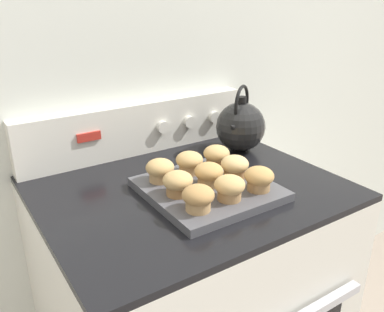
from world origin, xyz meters
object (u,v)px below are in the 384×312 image
Objects in this scene: muffin_pan at (208,189)px; tea_kettle at (240,126)px; muffin_r0_c1 at (230,187)px; muffin_r2_c0 at (160,170)px; muffin_r1_c2 at (235,166)px; muffin_r0_c0 at (198,198)px; muffin_r1_c0 at (178,183)px; muffin_r1_c1 at (209,174)px; muffin_r0_c2 at (259,178)px; muffin_r2_c1 at (189,162)px; muffin_r2_c2 at (216,155)px.

muffin_pan is 0.34m from tea_kettle.
muffin_r2_c0 is at bearing 116.22° from muffin_r0_c1.
muffin_r1_c2 reaches higher than muffin_pan.
muffin_r0_c0 is (-0.09, -0.09, 0.04)m from muffin_pan.
muffin_r1_c1 is at bearing 0.76° from muffin_r1_c0.
muffin_r0_c0 is 0.35× the size of tea_kettle.
muffin_r1_c1 is at bearing 87.98° from muffin_r0_c1.
muffin_r0_c1 is 0.20m from muffin_r2_c0.
muffin_r0_c2 is (0.19, 0.00, 0.00)m from muffin_r0_c0.
muffin_r1_c2 is 0.13m from muffin_r2_c1.
muffin_r2_c0 is 0.35× the size of tea_kettle.
muffin_r0_c1 is at bearing 179.77° from muffin_r0_c2.
muffin_r1_c2 is at bearing -26.52° from muffin_r2_c0.
muffin_r0_c1 and muffin_r1_c1 have the same top height.
muffin_r0_c0 is 0.26m from muffin_r2_c2.
muffin_r2_c2 is (0.18, 0.00, 0.00)m from muffin_r2_c0.
muffin_r2_c2 is (0.01, 0.09, 0.00)m from muffin_r1_c2.
muffin_r1_c0 is at bearing -91.05° from muffin_r2_c0.
muffin_r1_c1 is (0.09, 0.00, 0.00)m from muffin_r1_c0.
muffin_r2_c0 is (-0.18, 0.18, 0.00)m from muffin_r0_c2.
muffin_r0_c1 is 0.13m from muffin_r1_c0.
tea_kettle is at bearing 47.34° from muffin_r1_c2.
muffin_r0_c0 and muffin_r2_c0 have the same top height.
muffin_r0_c1 is at bearing -117.67° from muffin_r2_c2.
muffin_pan is 0.10m from muffin_r0_c1.
muffin_r0_c2 is 0.21m from muffin_r1_c0.
muffin_r1_c2 is at bearing 27.33° from muffin_r0_c0.
muffin_r2_c0 is at bearing 88.95° from muffin_r1_c0.
muffin_r2_c1 is at bearing 116.10° from muffin_r0_c2.
muffin_r1_c1 is 0.09m from muffin_r1_c2.
muffin_r2_c1 is at bearing 44.78° from muffin_r1_c0.
muffin_r2_c0 is 0.37m from tea_kettle.
muffin_r2_c2 is at bearing 86.62° from muffin_r1_c2.
muffin_r1_c2 is (0.09, 0.09, 0.00)m from muffin_r0_c1.
muffin_r0_c1 is at bearing 1.33° from muffin_r0_c0.
muffin_r0_c1 is 1.00× the size of muffin_r1_c1.
muffin_r0_c0 is at bearing -135.49° from muffin_pan.
muffin_r0_c0 is at bearing -179.45° from muffin_r0_c2.
muffin_r0_c2 is 1.00× the size of muffin_r2_c0.
muffin_r0_c2 is 0.26m from muffin_r2_c0.
muffin_r0_c2 is 1.00× the size of muffin_r1_c2.
muffin_r1_c0 is at bearing 154.14° from muffin_r0_c2.
muffin_pan is at bearing 135.52° from muffin_r0_c2.
muffin_pan is 4.16× the size of muffin_r2_c1.
muffin_r1_c1 is (-0.09, 0.09, 0.00)m from muffin_r0_c2.
muffin_r1_c2 is (0.18, 0.00, 0.00)m from muffin_r1_c0.
muffin_r2_c2 is 0.20m from tea_kettle.
muffin_r0_c0 is at bearing -141.42° from tea_kettle.
muffin_pan is 0.04m from muffin_r1_c1.
muffin_r0_c2 is at bearing -44.84° from muffin_r2_c0.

